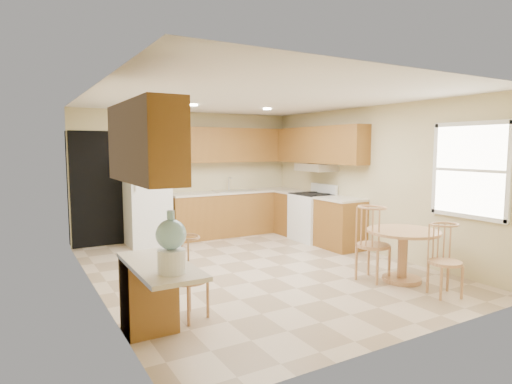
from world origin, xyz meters
TOP-DOWN VIEW (x-y plane):
  - floor at (0.00, 0.00)m, footprint 5.50×5.50m
  - ceiling at (0.00, 0.00)m, footprint 4.50×5.50m
  - wall_back at (0.00, 2.75)m, footprint 4.50×0.02m
  - wall_front at (0.00, -2.75)m, footprint 4.50×0.02m
  - wall_left at (-2.25, 0.00)m, footprint 0.02×5.50m
  - wall_right at (2.25, 0.00)m, footprint 0.02×5.50m
  - doorway at (-1.75, 2.73)m, footprint 0.90×0.02m
  - base_cab_back at (0.88, 2.45)m, footprint 2.75×0.60m
  - counter_back at (0.88, 2.45)m, footprint 2.75×0.63m
  - base_cab_right_a at (1.95, 1.85)m, footprint 0.60×0.59m
  - counter_right_a at (1.95, 1.85)m, footprint 0.63×0.59m
  - base_cab_right_b at (1.95, 0.40)m, footprint 0.60×0.80m
  - counter_right_b at (1.95, 0.40)m, footprint 0.63×0.80m
  - upper_cab_back at (0.88, 2.58)m, footprint 2.75×0.33m
  - upper_cab_right at (2.08, 1.21)m, footprint 0.33×2.42m
  - upper_cab_left at (-2.08, -1.60)m, footprint 0.33×1.40m
  - sink at (0.85, 2.45)m, footprint 0.78×0.44m
  - range_hood at (2.00, 1.18)m, footprint 0.50×0.76m
  - desk_pedestal at (-2.00, -1.32)m, footprint 0.48×0.42m
  - desk_top at (-2.00, -1.70)m, footprint 0.50×1.20m
  - window at (2.23, -1.85)m, footprint 0.06×1.12m
  - can_light_a at (-0.50, 1.20)m, footprint 0.14×0.14m
  - can_light_b at (0.90, 1.20)m, footprint 0.14×0.14m
  - refrigerator at (-0.95, 2.40)m, footprint 0.74×0.72m
  - stove at (1.92, 1.18)m, footprint 0.65×0.76m
  - dining_table at (1.40, -1.49)m, footprint 0.95×0.95m
  - chair_table_a at (1.11, -1.33)m, footprint 0.45×0.58m
  - chair_table_b at (1.40, -2.22)m, footprint 0.39×0.42m
  - chair_desk at (-1.55, -1.31)m, footprint 0.39×0.51m
  - water_crock at (-2.00, -2.03)m, footprint 0.25×0.25m

SIDE VIEW (x-z plane):
  - floor at x=0.00m, z-range 0.00..0.00m
  - desk_pedestal at x=-2.00m, z-range 0.00..0.72m
  - base_cab_back at x=0.88m, z-range 0.00..0.87m
  - base_cab_right_a at x=1.95m, z-range 0.00..0.87m
  - base_cab_right_b at x=1.95m, z-range 0.00..0.87m
  - dining_table at x=1.40m, z-range 0.11..0.81m
  - stove at x=1.92m, z-range -0.08..1.01m
  - chair_table_b at x=1.40m, z-range 0.10..0.97m
  - chair_desk at x=-1.55m, z-range 0.10..0.98m
  - chair_table_a at x=1.11m, z-range 0.11..1.12m
  - desk_top at x=-2.00m, z-range 0.73..0.77m
  - refrigerator at x=-0.95m, z-range 0.00..1.68m
  - counter_back at x=0.88m, z-range 0.87..0.91m
  - counter_right_a at x=1.95m, z-range 0.87..0.91m
  - counter_right_b at x=1.95m, z-range 0.87..0.91m
  - sink at x=0.85m, z-range 0.91..0.92m
  - water_crock at x=-2.00m, z-range 0.74..1.27m
  - doorway at x=-1.75m, z-range 0.00..2.10m
  - wall_back at x=0.00m, z-range 0.00..2.50m
  - wall_front at x=0.00m, z-range 0.00..2.50m
  - wall_left at x=-2.25m, z-range 0.00..2.50m
  - wall_right at x=2.25m, z-range 0.00..2.50m
  - range_hood at x=2.00m, z-range 1.35..1.49m
  - window at x=2.23m, z-range 0.85..2.15m
  - upper_cab_back at x=0.88m, z-range 1.50..2.20m
  - upper_cab_right at x=2.08m, z-range 1.50..2.20m
  - upper_cab_left at x=-2.08m, z-range 1.50..2.20m
  - can_light_a at x=-0.50m, z-range 2.48..2.49m
  - can_light_b at x=0.90m, z-range 2.48..2.49m
  - ceiling at x=0.00m, z-range 2.49..2.51m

